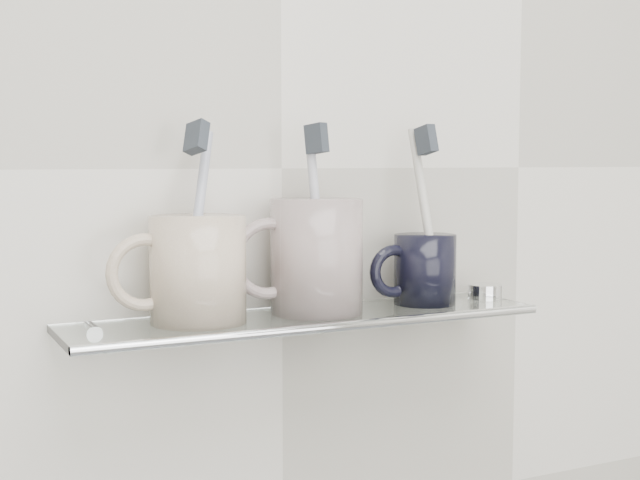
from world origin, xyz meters
TOP-DOWN VIEW (x-y plane):
  - wall_back at (0.00, 1.10)m, footprint 2.50×0.00m
  - shelf_glass at (0.00, 1.04)m, footprint 0.50×0.12m
  - shelf_rail at (0.00, 0.98)m, footprint 0.50×0.01m
  - bracket_left at (-0.21, 1.09)m, footprint 0.02×0.03m
  - bracket_right at (0.21, 1.09)m, footprint 0.02×0.03m
  - mug_left at (-0.11, 1.04)m, footprint 0.10×0.10m
  - mug_left_handle at (-0.17, 1.04)m, footprint 0.08×0.01m
  - toothbrush_left at (-0.11, 1.04)m, footprint 0.06×0.08m
  - bristles_left at (-0.11, 1.04)m, footprint 0.03×0.03m
  - mug_center at (0.01, 1.04)m, footprint 0.12×0.12m
  - mug_center_handle at (-0.04, 1.04)m, footprint 0.08×0.01m
  - toothbrush_center at (0.01, 1.04)m, footprint 0.02×0.04m
  - bristles_center at (0.01, 1.04)m, footprint 0.02×0.03m
  - mug_right at (0.15, 1.04)m, footprint 0.08×0.08m
  - mug_right_handle at (0.11, 1.04)m, footprint 0.06×0.01m
  - toothbrush_right at (0.15, 1.04)m, footprint 0.02×0.06m
  - bristles_right at (0.15, 1.04)m, footprint 0.02×0.03m
  - chrome_cap at (0.23, 1.04)m, footprint 0.04×0.04m

SIDE VIEW (x-z plane):
  - bracket_left at x=-0.21m, z-range 1.08..1.09m
  - bracket_right at x=0.21m, z-range 1.08..1.09m
  - shelf_glass at x=0.00m, z-range 1.09..1.10m
  - shelf_rail at x=0.00m, z-range 1.09..1.10m
  - chrome_cap at x=0.23m, z-range 1.10..1.12m
  - mug_right at x=0.15m, z-range 1.10..1.18m
  - mug_right_handle at x=0.11m, z-range 1.11..1.17m
  - mug_left at x=-0.11m, z-range 1.10..1.21m
  - mug_left_handle at x=-0.17m, z-range 1.12..1.19m
  - mug_center at x=0.01m, z-range 1.10..1.22m
  - mug_center_handle at x=-0.04m, z-range 1.12..1.20m
  - toothbrush_left at x=-0.11m, z-range 1.11..1.29m
  - toothbrush_center at x=0.01m, z-range 1.11..1.30m
  - toothbrush_right at x=0.15m, z-range 1.11..1.29m
  - wall_back at x=0.00m, z-range 0.00..2.50m
  - bristles_left at x=-0.11m, z-range 1.26..1.30m
  - bristles_center at x=0.01m, z-range 1.26..1.30m
  - bristles_right at x=0.15m, z-range 1.26..1.30m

